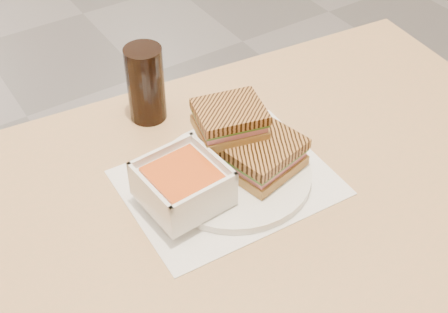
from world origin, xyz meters
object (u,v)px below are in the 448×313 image
main_table (226,246)px  plate (234,174)px  soup_bowl (183,185)px  panini_lower (264,155)px  cola_glass (146,84)px

main_table → plate: 0.13m
main_table → plate: (0.04, 0.04, 0.12)m
plate → soup_bowl: size_ratio=1.99×
main_table → panini_lower: size_ratio=9.07×
main_table → cola_glass: 0.32m
main_table → soup_bowl: soup_bowl is taller
panini_lower → cola_glass: bearing=109.1°
plate → soup_bowl: soup_bowl is taller
soup_bowl → panini_lower: size_ratio=0.94×
plate → cola_glass: size_ratio=1.78×
plate → panini_lower: 0.06m
panini_lower → plate: bearing=154.6°
main_table → soup_bowl: 0.17m
main_table → cola_glass: (-0.00, 0.26, 0.19)m
soup_bowl → panini_lower: 0.15m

